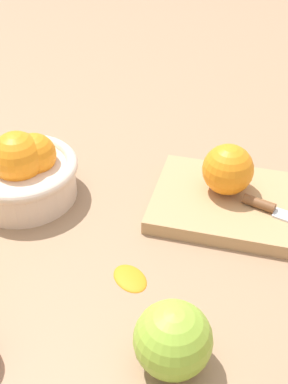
# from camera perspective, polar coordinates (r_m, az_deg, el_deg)

# --- Properties ---
(ground_plane) EXTENTS (2.40, 2.40, 0.00)m
(ground_plane) POSITION_cam_1_polar(r_m,az_deg,el_deg) (0.69, 0.14, -6.23)
(ground_plane) COLOR #997556
(bowl) EXTENTS (0.16, 0.16, 0.11)m
(bowl) POSITION_cam_1_polar(r_m,az_deg,el_deg) (0.77, -13.11, 2.21)
(bowl) COLOR beige
(bowl) RESTS_ON ground_plane
(cutting_board) EXTENTS (0.27, 0.20, 0.02)m
(cutting_board) POSITION_cam_1_polar(r_m,az_deg,el_deg) (0.75, 10.72, -1.43)
(cutting_board) COLOR tan
(cutting_board) RESTS_ON ground_plane
(orange_on_board) EXTENTS (0.07, 0.07, 0.07)m
(orange_on_board) POSITION_cam_1_polar(r_m,az_deg,el_deg) (0.74, 9.17, 2.45)
(orange_on_board) COLOR orange
(orange_on_board) RESTS_ON cutting_board
(knife) EXTENTS (0.15, 0.08, 0.01)m
(knife) POSITION_cam_1_polar(r_m,az_deg,el_deg) (0.73, 14.86, -2.21)
(knife) COLOR silver
(knife) RESTS_ON cutting_board
(apple_front_right_2) EXTENTS (0.08, 0.08, 0.08)m
(apple_front_right_2) POSITION_cam_1_polar(r_m,az_deg,el_deg) (0.54, 3.18, -15.83)
(apple_front_right_2) COLOR #8EB738
(apple_front_right_2) RESTS_ON ground_plane
(citrus_peel) EXTENTS (0.06, 0.06, 0.01)m
(citrus_peel) POSITION_cam_1_polar(r_m,az_deg,el_deg) (0.65, -1.54, -9.21)
(citrus_peel) COLOR orange
(citrus_peel) RESTS_ON ground_plane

